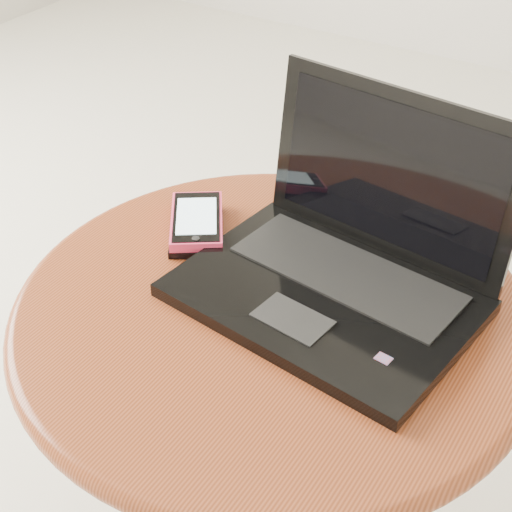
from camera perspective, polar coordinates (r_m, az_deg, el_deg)
The scene contains 4 objects.
table at distance 0.98m, azimuth 1.12°, elevation -8.14°, with size 0.62×0.62×0.49m.
laptop at distance 0.91m, azimuth 6.49°, elevation -0.38°, with size 0.36×0.30×0.22m.
phone_black at distance 1.02m, azimuth -4.42°, elevation 1.93°, with size 0.11×0.13×0.01m.
phone_pink at distance 1.02m, azimuth -4.40°, elevation 2.64°, with size 0.13×0.14×0.02m.
Camera 1 is at (0.47, -0.64, 1.07)m, focal length 54.17 mm.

